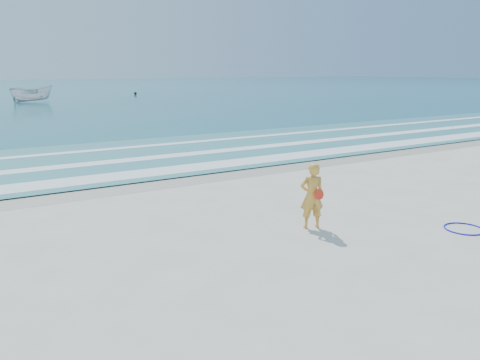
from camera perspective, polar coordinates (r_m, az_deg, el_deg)
ground at (r=9.84m, az=12.17°, el=-10.34°), size 400.00×400.00×0.00m
wet_sand at (r=17.16m, az=-8.75°, el=0.04°), size 400.00×2.40×0.00m
shallow at (r=21.77m, az=-13.82°, el=2.74°), size 400.00×10.00×0.01m
foam_near at (r=18.33m, az=-10.32°, el=0.99°), size 400.00×1.40×0.01m
foam_mid at (r=21.02m, az=-13.16°, el=2.42°), size 400.00×0.90×0.01m
foam_far at (r=24.13m, az=-15.62°, el=3.66°), size 400.00×0.60×0.01m
hoop at (r=13.02m, az=25.64°, el=-5.38°), size 1.25×1.25×0.03m
boat at (r=62.81m, az=-24.05°, el=9.58°), size 5.50×3.23×2.00m
buoy at (r=76.28m, az=-12.64°, el=10.27°), size 0.44×0.44×0.44m
woman at (r=11.78m, az=8.76°, el=-1.93°), size 0.71×0.59×1.66m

